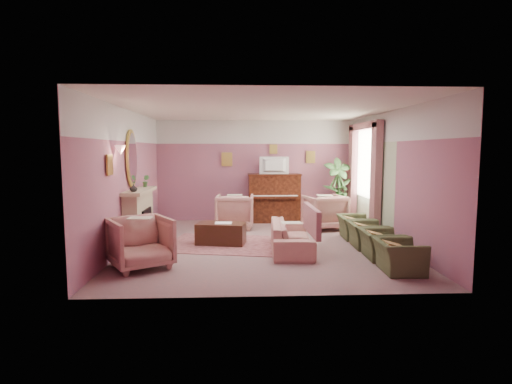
{
  "coord_description": "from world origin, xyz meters",
  "views": [
    {
      "loc": [
        -0.49,
        -8.21,
        1.97
      ],
      "look_at": [
        -0.1,
        0.4,
        1.07
      ],
      "focal_mm": 28.0,
      "sensor_mm": 36.0,
      "label": 1
    }
  ],
  "objects_px": {
    "floral_armchair_left": "(235,209)",
    "olive_chair_a": "(399,251)",
    "olive_chair_b": "(381,240)",
    "side_table": "(339,209)",
    "floral_armchair_front": "(141,240)",
    "sofa": "(291,231)",
    "coffee_table": "(221,234)",
    "olive_chair_c": "(367,231)",
    "television": "(274,164)",
    "olive_chair_d": "(355,223)",
    "floral_armchair_right": "(325,210)",
    "piano": "(274,198)"
  },
  "relations": [
    {
      "from": "olive_chair_d",
      "to": "piano",
      "type": "bearing_deg",
      "value": 125.99
    },
    {
      "from": "sofa",
      "to": "olive_chair_a",
      "type": "xyz_separation_m",
      "value": [
        1.56,
        -1.48,
        -0.04
      ]
    },
    {
      "from": "piano",
      "to": "sofa",
      "type": "distance_m",
      "value": 3.22
    },
    {
      "from": "sofa",
      "to": "floral_armchair_front",
      "type": "height_order",
      "value": "floral_armchair_front"
    },
    {
      "from": "olive_chair_a",
      "to": "side_table",
      "type": "relative_size",
      "value": 1.14
    },
    {
      "from": "floral_armchair_front",
      "to": "olive_chair_a",
      "type": "relative_size",
      "value": 1.2
    },
    {
      "from": "television",
      "to": "olive_chair_c",
      "type": "xyz_separation_m",
      "value": [
        1.61,
        -2.99,
        -1.25
      ]
    },
    {
      "from": "floral_armchair_left",
      "to": "floral_armchair_front",
      "type": "bearing_deg",
      "value": -114.74
    },
    {
      "from": "olive_chair_b",
      "to": "olive_chair_c",
      "type": "distance_m",
      "value": 0.82
    },
    {
      "from": "coffee_table",
      "to": "olive_chair_a",
      "type": "height_order",
      "value": "olive_chair_a"
    },
    {
      "from": "floral_armchair_right",
      "to": "floral_armchair_front",
      "type": "height_order",
      "value": "same"
    },
    {
      "from": "floral_armchair_right",
      "to": "side_table",
      "type": "distance_m",
      "value": 1.15
    },
    {
      "from": "sofa",
      "to": "olive_chair_b",
      "type": "distance_m",
      "value": 1.69
    },
    {
      "from": "floral_armchair_left",
      "to": "side_table",
      "type": "distance_m",
      "value": 2.96
    },
    {
      "from": "floral_armchair_right",
      "to": "sofa",
      "type": "bearing_deg",
      "value": -118.02
    },
    {
      "from": "sofa",
      "to": "olive_chair_c",
      "type": "relative_size",
      "value": 2.42
    },
    {
      "from": "sofa",
      "to": "floral_armchair_front",
      "type": "relative_size",
      "value": 2.02
    },
    {
      "from": "piano",
      "to": "olive_chair_b",
      "type": "relative_size",
      "value": 1.75
    },
    {
      "from": "piano",
      "to": "olive_chair_d",
      "type": "bearing_deg",
      "value": -54.01
    },
    {
      "from": "olive_chair_c",
      "to": "piano",
      "type": "bearing_deg",
      "value": 117.94
    },
    {
      "from": "piano",
      "to": "television",
      "type": "distance_m",
      "value": 0.95
    },
    {
      "from": "sofa",
      "to": "television",
      "type": "bearing_deg",
      "value": 90.96
    },
    {
      "from": "coffee_table",
      "to": "olive_chair_a",
      "type": "relative_size",
      "value": 1.25
    },
    {
      "from": "floral_armchair_front",
      "to": "olive_chair_c",
      "type": "bearing_deg",
      "value": 15.99
    },
    {
      "from": "television",
      "to": "sofa",
      "type": "bearing_deg",
      "value": -89.04
    },
    {
      "from": "coffee_table",
      "to": "olive_chair_c",
      "type": "relative_size",
      "value": 1.25
    },
    {
      "from": "floral_armchair_left",
      "to": "olive_chair_a",
      "type": "xyz_separation_m",
      "value": [
        2.69,
        -3.79,
        -0.13
      ]
    },
    {
      "from": "floral_armchair_left",
      "to": "coffee_table",
      "type": "bearing_deg",
      "value": -99.05
    },
    {
      "from": "floral_armchair_front",
      "to": "olive_chair_d",
      "type": "distance_m",
      "value": 4.71
    },
    {
      "from": "olive_chair_d",
      "to": "side_table",
      "type": "relative_size",
      "value": 1.14
    },
    {
      "from": "olive_chair_a",
      "to": "side_table",
      "type": "bearing_deg",
      "value": 87.79
    },
    {
      "from": "olive_chair_b",
      "to": "floral_armchair_front",
      "type": "bearing_deg",
      "value": -174.67
    },
    {
      "from": "coffee_table",
      "to": "olive_chair_c",
      "type": "bearing_deg",
      "value": -7.77
    },
    {
      "from": "floral_armchair_front",
      "to": "olive_chair_a",
      "type": "distance_m",
      "value": 4.26
    },
    {
      "from": "floral_armchair_front",
      "to": "olive_chair_d",
      "type": "height_order",
      "value": "floral_armchair_front"
    },
    {
      "from": "olive_chair_b",
      "to": "side_table",
      "type": "bearing_deg",
      "value": 87.31
    },
    {
      "from": "olive_chair_d",
      "to": "side_table",
      "type": "distance_m",
      "value": 2.09
    },
    {
      "from": "sofa",
      "to": "side_table",
      "type": "xyz_separation_m",
      "value": [
        1.74,
        3.07,
        -0.04
      ]
    },
    {
      "from": "olive_chair_b",
      "to": "coffee_table",
      "type": "bearing_deg",
      "value": 157.57
    },
    {
      "from": "olive_chair_c",
      "to": "sofa",
      "type": "bearing_deg",
      "value": -174.0
    },
    {
      "from": "piano",
      "to": "olive_chair_a",
      "type": "xyz_separation_m",
      "value": [
        1.61,
        -4.68,
        -0.3
      ]
    },
    {
      "from": "television",
      "to": "floral_armchair_front",
      "type": "height_order",
      "value": "television"
    },
    {
      "from": "floral_armchair_left",
      "to": "floral_armchair_front",
      "type": "relative_size",
      "value": 1.0
    },
    {
      "from": "sofa",
      "to": "side_table",
      "type": "height_order",
      "value": "sofa"
    },
    {
      "from": "coffee_table",
      "to": "floral_armchair_front",
      "type": "distance_m",
      "value": 2.08
    },
    {
      "from": "piano",
      "to": "olive_chair_b",
      "type": "distance_m",
      "value": 4.2
    },
    {
      "from": "side_table",
      "to": "olive_chair_d",
      "type": "bearing_deg",
      "value": -94.8
    },
    {
      "from": "olive_chair_b",
      "to": "olive_chair_c",
      "type": "bearing_deg",
      "value": 90.0
    },
    {
      "from": "floral_armchair_right",
      "to": "olive_chair_b",
      "type": "relative_size",
      "value": 1.2
    },
    {
      "from": "floral_armchair_right",
      "to": "olive_chair_d",
      "type": "height_order",
      "value": "floral_armchair_right"
    }
  ]
}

